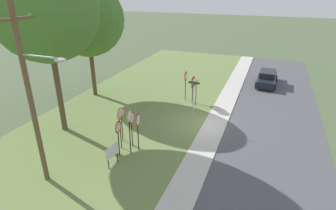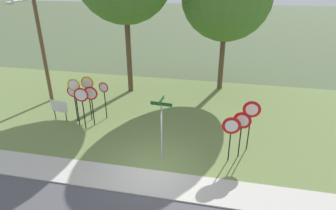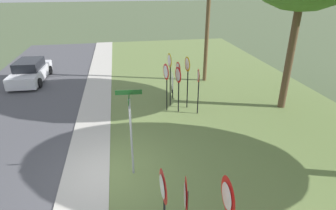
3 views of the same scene
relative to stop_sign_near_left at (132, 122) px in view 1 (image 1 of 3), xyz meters
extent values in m
plane|color=#4C5B3D|center=(4.39, -3.33, -1.73)|extent=(160.00, 160.00, 0.00)
cube|color=#4C4C51|center=(4.39, -8.13, -1.73)|extent=(44.00, 6.40, 0.01)
cube|color=#BCB7AD|center=(4.39, -4.13, -1.70)|extent=(44.00, 1.60, 0.06)
cube|color=olive|center=(4.39, 2.67, -1.71)|extent=(44.00, 12.00, 0.04)
cylinder|color=black|center=(0.00, 0.03, -0.70)|extent=(0.06, 0.06, 2.00)
cylinder|color=red|center=(0.00, -0.01, 0.25)|extent=(0.77, 0.13, 0.78)
cylinder|color=white|center=(0.00, -0.03, 0.25)|extent=(0.60, 0.09, 0.60)
cylinder|color=black|center=(-1.17, 0.28, -0.73)|extent=(0.06, 0.06, 1.93)
cylinder|color=red|center=(-1.17, 0.24, 0.18)|extent=(0.71, 0.09, 0.72)
cylinder|color=white|center=(-1.17, 0.22, 0.18)|extent=(0.56, 0.06, 0.56)
cylinder|color=black|center=(-0.26, -0.51, -0.64)|extent=(0.06, 0.06, 2.11)
cylinder|color=red|center=(-0.26, -0.55, 0.35)|extent=(0.78, 0.15, 0.78)
cylinder|color=white|center=(-0.26, -0.57, 0.35)|extent=(0.60, 0.10, 0.61)
cylinder|color=black|center=(-0.77, -0.25, -0.44)|extent=(0.06, 0.06, 2.51)
cylinder|color=gold|center=(-0.77, -0.29, 0.77)|extent=(0.70, 0.09, 0.70)
cylinder|color=white|center=(-0.77, -0.31, 0.77)|extent=(0.54, 0.06, 0.54)
cylinder|color=black|center=(0.37, 0.92, -0.68)|extent=(0.06, 0.06, 2.03)
cylinder|color=red|center=(0.37, 0.88, 0.29)|extent=(0.60, 0.12, 0.61)
cylinder|color=white|center=(0.37, 0.86, 0.29)|extent=(0.47, 0.08, 0.47)
cylinder|color=black|center=(-0.42, 0.58, -0.50)|extent=(0.06, 0.06, 2.38)
cylinder|color=gold|center=(-0.42, 0.54, 0.63)|extent=(0.73, 0.09, 0.73)
cylinder|color=white|center=(-0.42, 0.52, 0.63)|extent=(0.57, 0.06, 0.57)
cylinder|color=black|center=(7.51, -1.91, -0.74)|extent=(0.06, 0.06, 1.90)
cone|color=red|center=(7.51, -1.95, 0.13)|extent=(0.83, 0.08, 0.83)
cone|color=silver|center=(7.51, -1.97, 0.13)|extent=(0.56, 0.05, 0.56)
cylinder|color=black|center=(7.97, -1.48, -0.70)|extent=(0.06, 0.06, 1.99)
cone|color=red|center=(7.97, -1.52, 0.22)|extent=(0.80, 0.16, 0.81)
cone|color=silver|center=(7.97, -1.54, 0.22)|extent=(0.54, 0.10, 0.55)
cylinder|color=black|center=(8.39, -0.72, -0.58)|extent=(0.06, 0.06, 2.23)
cone|color=red|center=(8.39, -0.76, 0.45)|extent=(0.83, 0.05, 0.83)
cone|color=white|center=(8.39, -0.79, 0.45)|extent=(0.56, 0.03, 0.56)
cylinder|color=#9EA0A8|center=(4.53, -2.51, -0.32)|extent=(0.07, 0.07, 2.76)
cylinder|color=#9EA0A8|center=(4.53, -2.51, 1.08)|extent=(0.09, 0.09, 0.03)
cube|color=#19511E|center=(4.53, -2.51, 1.14)|extent=(0.96, 0.09, 0.15)
cube|color=#19511E|center=(4.53, -2.51, 1.31)|extent=(0.08, 0.82, 0.15)
cylinder|color=brown|center=(-4.38, 2.71, 2.81)|extent=(0.24, 0.24, 9.01)
cube|color=brown|center=(-4.38, 2.71, 6.24)|extent=(2.10, 0.12, 0.12)
cylinder|color=gray|center=(-3.53, 2.71, 6.34)|extent=(0.09, 0.09, 0.10)
cylinder|color=#9EA0A8|center=(-4.38, 1.69, 4.80)|extent=(0.08, 2.04, 0.08)
ellipsoid|color=#B7B7BC|center=(-4.38, 0.67, 4.74)|extent=(0.40, 0.56, 0.18)
cylinder|color=black|center=(-2.53, 0.17, -1.42)|extent=(0.05, 0.05, 0.55)
cylinder|color=black|center=(-1.76, 0.08, -1.42)|extent=(0.05, 0.05, 0.55)
cube|color=white|center=(-2.14, 0.12, -0.79)|extent=(1.10, 0.17, 0.70)
cylinder|color=brown|center=(0.34, 5.47, 1.47)|extent=(0.36, 0.36, 6.33)
sphere|color=#47752D|center=(0.34, 5.47, 6.22)|extent=(6.33, 6.33, 6.33)
cylinder|color=brown|center=(6.71, 7.31, 0.84)|extent=(0.36, 0.36, 5.07)
sphere|color=#47752D|center=(6.71, 7.31, 4.90)|extent=(6.06, 6.06, 6.06)
cube|color=black|center=(15.28, -7.12, -1.24)|extent=(4.57, 1.83, 0.68)
cube|color=black|center=(15.28, -7.12, -0.62)|extent=(2.30, 1.51, 0.56)
cylinder|color=black|center=(16.70, -6.30, -1.42)|extent=(0.61, 0.20, 0.60)
cylinder|color=black|center=(16.65, -8.02, -1.42)|extent=(0.61, 0.20, 0.60)
cylinder|color=black|center=(13.90, -6.22, -1.42)|extent=(0.61, 0.20, 0.60)
cylinder|color=black|center=(13.85, -7.94, -1.42)|extent=(0.61, 0.20, 0.60)
camera|label=1|loc=(-13.12, -7.26, 7.53)|focal=29.83mm
camera|label=2|loc=(7.05, -13.13, 6.08)|focal=30.49mm
camera|label=3|loc=(12.53, -2.71, 4.47)|focal=30.08mm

